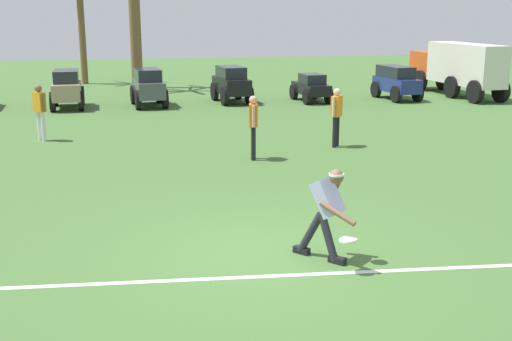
% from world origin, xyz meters
% --- Properties ---
extents(ground_plane, '(80.00, 80.00, 0.00)m').
position_xyz_m(ground_plane, '(0.00, 0.00, 0.00)').
color(ground_plane, '#436932').
extents(field_line_paint, '(18.17, 1.46, 0.01)m').
position_xyz_m(field_line_paint, '(0.00, -0.84, 0.00)').
color(field_line_paint, white).
rests_on(field_line_paint, ground_plane).
extents(frisbee_thrower, '(0.68, 1.03, 1.39)m').
position_xyz_m(frisbee_thrower, '(0.92, -0.41, 0.79)').
color(frisbee_thrower, '#23232D').
rests_on(frisbee_thrower, ground_plane).
extents(frisbee_in_flight, '(0.33, 0.33, 0.06)m').
position_xyz_m(frisbee_in_flight, '(1.08, -0.90, 0.49)').
color(frisbee_in_flight, white).
extents(teammate_near_sideline, '(0.37, 0.42, 1.56)m').
position_xyz_m(teammate_near_sideline, '(3.48, 7.21, 0.94)').
color(teammate_near_sideline, black).
rests_on(teammate_near_sideline, ground_plane).
extents(teammate_midfield, '(0.25, 0.50, 1.56)m').
position_xyz_m(teammate_midfield, '(1.06, 6.16, 0.94)').
color(teammate_midfield, black).
rests_on(teammate_midfield, ground_plane).
extents(teammate_deep, '(0.39, 0.41, 1.56)m').
position_xyz_m(teammate_deep, '(-4.31, 9.48, 0.94)').
color(teammate_deep, silver).
rests_on(teammate_deep, ground_plane).
extents(parked_car_slot_b, '(1.28, 2.40, 1.40)m').
position_xyz_m(parked_car_slot_b, '(-4.17, 15.65, 0.74)').
color(parked_car_slot_b, '#998466').
rests_on(parked_car_slot_b, ground_plane).
extents(parked_car_slot_c, '(1.39, 2.44, 1.40)m').
position_xyz_m(parked_car_slot_c, '(-1.22, 15.63, 0.74)').
color(parked_car_slot_c, '#474C51').
rests_on(parked_car_slot_c, ground_plane).
extents(parked_car_slot_d, '(1.43, 2.45, 1.40)m').
position_xyz_m(parked_car_slot_d, '(2.01, 16.07, 0.74)').
color(parked_car_slot_d, black).
rests_on(parked_car_slot_d, ground_plane).
extents(parked_car_slot_e, '(1.27, 2.27, 1.10)m').
position_xyz_m(parked_car_slot_e, '(5.14, 15.70, 0.56)').
color(parked_car_slot_e, black).
rests_on(parked_car_slot_e, ground_plane).
extents(parked_car_slot_f, '(1.40, 2.49, 1.34)m').
position_xyz_m(parked_car_slot_f, '(8.70, 15.68, 0.72)').
color(parked_car_slot_f, navy).
rests_on(parked_car_slot_f, ground_plane).
extents(box_truck, '(1.78, 5.98, 2.20)m').
position_xyz_m(box_truck, '(11.66, 16.27, 1.23)').
color(box_truck, '#CC4C19').
rests_on(box_truck, ground_plane).
extents(palm_tree_far_left, '(3.42, 3.33, 5.04)m').
position_xyz_m(palm_tree_far_left, '(-4.11, 23.84, 3.09)').
color(palm_tree_far_left, brown).
rests_on(palm_tree_far_left, ground_plane).
extents(palm_tree_left_of_centre, '(3.50, 3.32, 5.09)m').
position_xyz_m(palm_tree_left_of_centre, '(-1.64, 20.37, 2.91)').
color(palm_tree_left_of_centre, brown).
rests_on(palm_tree_left_of_centre, ground_plane).
extents(palm_tree_right_of_centre, '(3.10, 3.15, 6.58)m').
position_xyz_m(palm_tree_right_of_centre, '(-1.51, 21.68, 3.77)').
color(palm_tree_right_of_centre, brown).
rests_on(palm_tree_right_of_centre, ground_plane).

